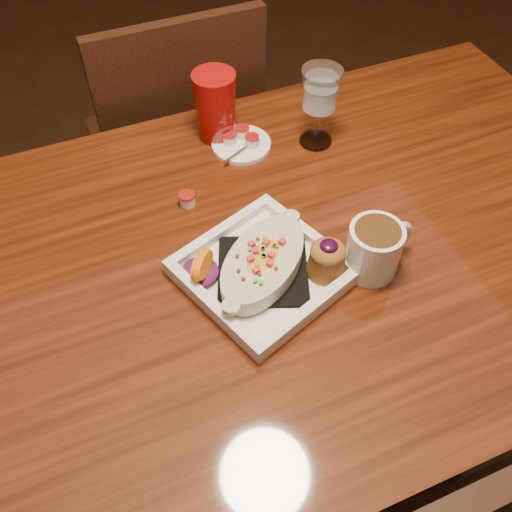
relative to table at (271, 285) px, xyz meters
name	(u,v)px	position (x,y,z in m)	size (l,w,h in m)	color
floor	(266,425)	(0.00, 0.00, -0.65)	(7.00, 7.00, 0.00)	#301C10
table	(271,285)	(0.00, 0.00, 0.00)	(1.50, 0.90, 0.75)	maroon
chair_far	(178,147)	(0.00, 0.63, -0.15)	(0.42, 0.42, 0.93)	black
plate	(269,266)	(-0.03, -0.05, 0.12)	(0.31, 0.31, 0.08)	white
coffee_mug	(375,247)	(0.14, -0.10, 0.15)	(0.13, 0.09, 0.10)	white
goblet	(320,94)	(0.21, 0.24, 0.21)	(0.08, 0.08, 0.17)	silver
saucer	(241,143)	(0.06, 0.29, 0.11)	(0.12, 0.12, 0.08)	white
creamer_loose	(187,199)	(-0.10, 0.17, 0.11)	(0.03, 0.03, 0.02)	white
red_tumbler	(216,107)	(0.02, 0.34, 0.17)	(0.09, 0.09, 0.15)	#A30D0B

